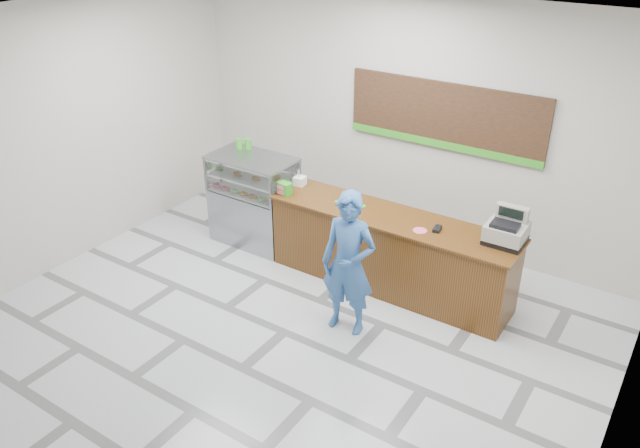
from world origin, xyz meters
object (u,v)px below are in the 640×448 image
Objects in this scene: display_case at (254,200)px; cash_register at (507,230)px; sales_counter at (389,252)px; serving_tray at (350,204)px; customer at (349,264)px.

display_case is 2.86× the size of cash_register.
sales_counter is 2.45× the size of display_case.
sales_counter is 0.80m from serving_tray.
serving_tray reaches higher than sales_counter.
customer is at bearing -25.14° from display_case.
sales_counter is at bearing 82.77° from customer.
display_case is 2.47m from customer.
sales_counter is 1.11m from customer.
sales_counter is at bearing 21.53° from serving_tray.
display_case is 0.76× the size of customer.
serving_tray is at bearing -176.83° from cash_register.
display_case reaches higher than sales_counter.
cash_register is 2.00m from serving_tray.
serving_tray is at bearing 0.04° from display_case.
sales_counter is at bearing 0.01° from display_case.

